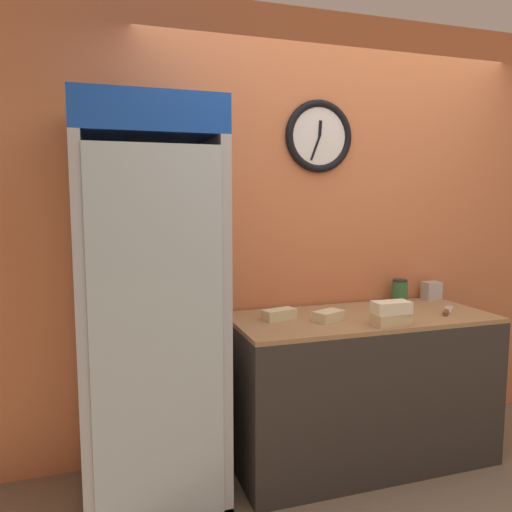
# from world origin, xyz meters

# --- Properties ---
(wall_back) EXTENTS (5.20, 0.10, 2.70)m
(wall_back) POSITION_xyz_m (-0.00, 1.27, 1.36)
(wall_back) COLOR #D17547
(wall_back) RESTS_ON ground_plane
(prep_counter) EXTENTS (1.53, 0.67, 0.88)m
(prep_counter) POSITION_xyz_m (0.00, 0.89, 0.44)
(prep_counter) COLOR #332D28
(prep_counter) RESTS_ON ground_plane
(beverage_cooler) EXTENTS (0.69, 0.67, 2.03)m
(beverage_cooler) POSITION_xyz_m (-1.22, 0.93, 1.10)
(beverage_cooler) COLOR #B2B7BC
(beverage_cooler) RESTS_ON ground_plane
(sandwich_stack_bottom) EXTENTS (0.21, 0.12, 0.07)m
(sandwich_stack_bottom) POSITION_xyz_m (0.03, 0.63, 0.91)
(sandwich_stack_bottom) COLOR tan
(sandwich_stack_bottom) RESTS_ON prep_counter
(sandwich_stack_middle) EXTENTS (0.20, 0.11, 0.07)m
(sandwich_stack_middle) POSITION_xyz_m (0.03, 0.63, 0.98)
(sandwich_stack_middle) COLOR beige
(sandwich_stack_middle) RESTS_ON sandwich_stack_bottom
(sandwich_flat_left) EXTENTS (0.20, 0.16, 0.06)m
(sandwich_flat_left) POSITION_xyz_m (-0.25, 0.82, 0.91)
(sandwich_flat_left) COLOR beige
(sandwich_flat_left) RESTS_ON prep_counter
(sandwich_flat_right) EXTENTS (0.21, 0.14, 0.06)m
(sandwich_flat_right) POSITION_xyz_m (-0.50, 0.94, 0.91)
(sandwich_flat_right) COLOR beige
(sandwich_flat_right) RESTS_ON prep_counter
(chefs_knife) EXTENTS (0.24, 0.24, 0.02)m
(chefs_knife) POSITION_xyz_m (0.52, 0.79, 0.89)
(chefs_knife) COLOR silver
(chefs_knife) RESTS_ON prep_counter
(condiment_jar) EXTENTS (0.10, 0.10, 0.15)m
(condiment_jar) POSITION_xyz_m (0.43, 1.14, 0.96)
(condiment_jar) COLOR #336B38
(condiment_jar) RESTS_ON prep_counter
(napkin_dispenser) EXTENTS (0.11, 0.09, 0.12)m
(napkin_dispenser) POSITION_xyz_m (0.68, 1.15, 0.94)
(napkin_dispenser) COLOR #B7B2AD
(napkin_dispenser) RESTS_ON prep_counter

